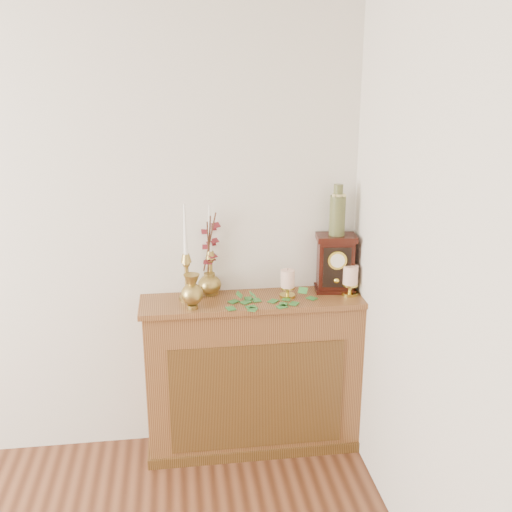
{
  "coord_description": "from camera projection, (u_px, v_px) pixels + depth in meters",
  "views": [
    {
      "loc": [
        1.0,
        -0.94,
        2.13
      ],
      "look_at": [
        1.41,
        2.05,
        1.19
      ],
      "focal_mm": 42.0,
      "sensor_mm": 36.0,
      "label": 1
    }
  ],
  "objects": [
    {
      "name": "ivy_garland",
      "position": [
        278.0,
        302.0,
        3.2
      ],
      "size": [
        0.48,
        0.2,
        0.09
      ],
      "rotation": [
        0.0,
        0.0,
        -0.25
      ],
      "color": "#296827",
      "rests_on": "console_shelf"
    },
    {
      "name": "pillar_candle_left",
      "position": [
        288.0,
        282.0,
        3.28
      ],
      "size": [
        0.09,
        0.09,
        0.17
      ],
      "rotation": [
        0.0,
        0.0,
        0.15
      ],
      "color": "gold",
      "rests_on": "console_shelf"
    },
    {
      "name": "candlestick_center",
      "position": [
        211.0,
        265.0,
        3.31
      ],
      "size": [
        0.08,
        0.08,
        0.51
      ],
      "rotation": [
        0.0,
        0.0,
        0.29
      ],
      "color": "#A38D41",
      "rests_on": "console_shelf"
    },
    {
      "name": "mantel_clock",
      "position": [
        335.0,
        264.0,
        3.35
      ],
      "size": [
        0.24,
        0.18,
        0.33
      ],
      "rotation": [
        0.0,
        0.0,
        -0.12
      ],
      "color": "black",
      "rests_on": "console_shelf"
    },
    {
      "name": "ginger_jar",
      "position": [
        210.0,
        256.0,
        3.31
      ],
      "size": [
        0.19,
        0.21,
        0.48
      ],
      "rotation": [
        0.0,
        0.0,
        0.21
      ],
      "color": "#A38D41",
      "rests_on": "console_shelf"
    },
    {
      "name": "console_shelf",
      "position": [
        254.0,
        379.0,
        3.43
      ],
      "size": [
        1.24,
        0.34,
        0.93
      ],
      "color": "brown",
      "rests_on": "ground"
    },
    {
      "name": "ceramic_vase",
      "position": [
        337.0,
        213.0,
        3.27
      ],
      "size": [
        0.09,
        0.09,
        0.28
      ],
      "rotation": [
        0.0,
        0.0,
        -0.12
      ],
      "color": "#1A3424",
      "rests_on": "mantel_clock"
    },
    {
      "name": "bud_vase",
      "position": [
        192.0,
        292.0,
        3.12
      ],
      "size": [
        0.12,
        0.12,
        0.19
      ],
      "rotation": [
        0.0,
        0.0,
        -0.13
      ],
      "color": "#A38D41",
      "rests_on": "console_shelf"
    },
    {
      "name": "candlestick_left",
      "position": [
        186.0,
        269.0,
        3.21
      ],
      "size": [
        0.09,
        0.09,
        0.53
      ],
      "rotation": [
        0.0,
        0.0,
        -0.22
      ],
      "color": "#A38D41",
      "rests_on": "console_shelf"
    },
    {
      "name": "pillar_candle_right",
      "position": [
        350.0,
        279.0,
        3.31
      ],
      "size": [
        0.09,
        0.09,
        0.18
      ],
      "rotation": [
        0.0,
        0.0,
        0.07
      ],
      "color": "gold",
      "rests_on": "console_shelf"
    }
  ]
}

